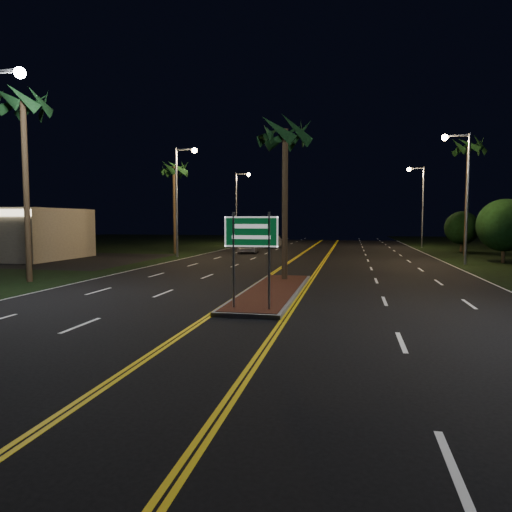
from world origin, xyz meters
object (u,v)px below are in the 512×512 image
(shrub_mid, at_px, (504,225))
(shrub_far, at_px, (462,228))
(streetlight_left_mid, at_px, (181,189))
(streetlight_right_far, at_px, (420,197))
(palm_left_near, at_px, (23,105))
(median_island, at_px, (273,291))
(car_far, at_px, (271,241))
(streetlight_right_mid, at_px, (462,183))
(streetlight_left_far, at_px, (239,200))
(car_near, at_px, (248,243))
(palm_right_far, at_px, (469,148))
(highway_sign, at_px, (251,241))
(palm_median, at_px, (285,134))
(palm_left_far, at_px, (174,169))

(shrub_mid, xyz_separation_m, shrub_far, (-0.20, 12.00, -0.39))
(streetlight_left_mid, distance_m, streetlight_right_far, 27.83)
(streetlight_right_far, relative_size, palm_left_near, 0.92)
(median_island, relative_size, streetlight_left_mid, 1.14)
(shrub_far, relative_size, car_far, 0.85)
(streetlight_right_mid, height_order, car_far, streetlight_right_mid)
(streetlight_left_mid, xyz_separation_m, shrub_far, (24.41, 12.00, -3.32))
(streetlight_right_mid, bearing_deg, palm_left_near, -148.80)
(streetlight_left_far, height_order, shrub_far, streetlight_left_far)
(car_near, bearing_deg, palm_right_far, -11.54)
(streetlight_left_mid, height_order, car_near, streetlight_left_mid)
(highway_sign, height_order, streetlight_right_mid, streetlight_right_mid)
(highway_sign, xyz_separation_m, palm_median, (0.00, 7.70, 4.87))
(streetlight_right_far, bearing_deg, median_island, -106.87)
(shrub_mid, bearing_deg, streetlight_right_far, 100.66)
(median_island, xyz_separation_m, shrub_far, (13.80, 29.00, 2.25))
(streetlight_left_far, xyz_separation_m, streetlight_right_far, (21.23, -2.00, 0.00))
(palm_median, height_order, car_far, palm_median)
(palm_left_near, relative_size, car_far, 2.11)
(streetlight_right_mid, bearing_deg, car_far, 133.97)
(streetlight_right_mid, height_order, palm_left_far, streetlight_right_mid)
(streetlight_right_far, relative_size, car_far, 1.94)
(streetlight_right_mid, bearing_deg, car_near, 152.53)
(streetlight_left_mid, xyz_separation_m, palm_left_far, (-2.19, 4.00, 2.09))
(palm_left_near, xyz_separation_m, shrub_far, (26.30, 28.00, -6.34))
(streetlight_left_far, height_order, palm_median, streetlight_left_far)
(shrub_far, bearing_deg, palm_right_far, -99.46)
(highway_sign, bearing_deg, streetlight_right_far, 74.85)
(median_island, relative_size, streetlight_left_far, 1.14)
(streetlight_right_mid, bearing_deg, streetlight_right_far, 90.00)
(highway_sign, relative_size, streetlight_left_mid, 0.36)
(palm_median, height_order, palm_right_far, palm_right_far)
(streetlight_right_mid, distance_m, shrub_mid, 4.90)
(highway_sign, xyz_separation_m, shrub_far, (13.80, 33.20, -0.07))
(median_island, relative_size, palm_left_far, 1.16)
(streetlight_left_far, height_order, palm_right_far, palm_right_far)
(palm_left_near, xyz_separation_m, car_far, (6.87, 30.84, -7.91))
(highway_sign, relative_size, streetlight_left_far, 0.36)
(car_near, bearing_deg, palm_median, -81.33)
(highway_sign, relative_size, shrub_mid, 0.69)
(car_near, height_order, car_far, car_near)
(palm_left_far, bearing_deg, streetlight_right_far, 30.88)
(shrub_mid, bearing_deg, streetlight_left_mid, 180.00)
(palm_left_near, relative_size, shrub_mid, 2.12)
(streetlight_right_far, bearing_deg, palm_right_far, -79.67)
(highway_sign, relative_size, palm_right_far, 0.31)
(highway_sign, height_order, shrub_mid, shrub_mid)
(palm_median, bearing_deg, streetlight_right_mid, 47.30)
(car_near, relative_size, car_far, 1.18)
(streetlight_right_far, height_order, shrub_far, streetlight_right_far)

